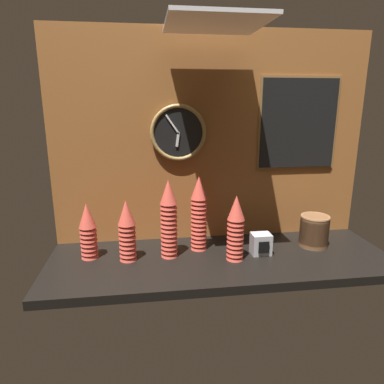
% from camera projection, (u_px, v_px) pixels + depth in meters
% --- Properties ---
extents(ground_plane, '(1.60, 0.56, 0.04)m').
position_uv_depth(ground_plane, '(221.00, 260.00, 1.62)').
color(ground_plane, black).
extents(wall_tiled_back, '(1.60, 0.03, 1.05)m').
position_uv_depth(wall_tiled_back, '(212.00, 139.00, 1.74)').
color(wall_tiled_back, '#A3602D').
rests_on(wall_tiled_back, ground_plane).
extents(cup_stack_left, '(0.08, 0.08, 0.28)m').
position_uv_depth(cup_stack_left, '(127.00, 231.00, 1.54)').
color(cup_stack_left, '#DB4C3D').
rests_on(cup_stack_left, ground_plane).
extents(cup_stack_far_left, '(0.08, 0.08, 0.26)m').
position_uv_depth(cup_stack_far_left, '(88.00, 231.00, 1.57)').
color(cup_stack_far_left, '#DB4C3D').
rests_on(cup_stack_far_left, ground_plane).
extents(cup_stack_center_right, '(0.08, 0.08, 0.31)m').
position_uv_depth(cup_stack_center_right, '(236.00, 228.00, 1.55)').
color(cup_stack_center_right, '#DB4C3D').
rests_on(cup_stack_center_right, ground_plane).
extents(cup_stack_center_left, '(0.08, 0.08, 0.37)m').
position_uv_depth(cup_stack_center_left, '(169.00, 219.00, 1.57)').
color(cup_stack_center_left, '#DB4C3D').
rests_on(cup_stack_center_left, ground_plane).
extents(cup_stack_center, '(0.08, 0.08, 0.37)m').
position_uv_depth(cup_stack_center, '(199.00, 213.00, 1.65)').
color(cup_stack_center, '#DB4C3D').
rests_on(cup_stack_center, ground_plane).
extents(bowl_stack_far_right, '(0.14, 0.14, 0.16)m').
position_uv_depth(bowl_stack_far_right, '(314.00, 230.00, 1.71)').
color(bowl_stack_far_right, brown).
rests_on(bowl_stack_far_right, ground_plane).
extents(wall_clock, '(0.28, 0.03, 0.28)m').
position_uv_depth(wall_clock, '(178.00, 133.00, 1.68)').
color(wall_clock, black).
extents(menu_board, '(0.42, 0.01, 0.47)m').
position_uv_depth(menu_board, '(298.00, 124.00, 1.76)').
color(menu_board, olive).
extents(napkin_dispenser, '(0.09, 0.08, 0.10)m').
position_uv_depth(napkin_dispenser, '(261.00, 244.00, 1.62)').
color(napkin_dispenser, '#B7B7BC').
rests_on(napkin_dispenser, ground_plane).
extents(ceiling_light_panel, '(0.40, 0.40, 0.02)m').
position_uv_depth(ceiling_light_panel, '(216.00, 23.00, 1.35)').
color(ceiling_light_panel, white).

